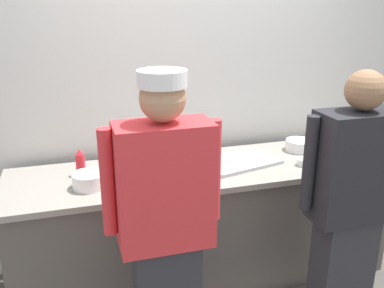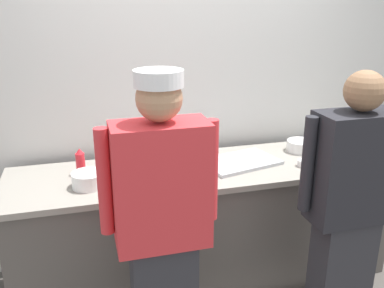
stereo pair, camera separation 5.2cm
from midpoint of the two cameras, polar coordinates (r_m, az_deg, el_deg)
name	(u,v)px [view 2 (the right image)]	position (r m, az deg, el deg)	size (l,w,h in m)	color
wall_back	(188,78)	(3.28, -0.10, 8.92)	(4.30, 0.10, 2.88)	silver
prep_counter	(206,223)	(3.16, 2.33, -10.65)	(2.74, 0.74, 0.89)	#56514C
chef_near_left	(162,225)	(2.20, -3.37, -10.90)	(0.62, 0.24, 1.71)	#2D2D33
chef_center	(349,207)	(2.62, 21.02, -7.92)	(0.61, 0.24, 1.67)	#2D2D33
plate_stack_front	(301,146)	(3.38, 14.92, -0.24)	(0.21, 0.21, 0.08)	white
plate_stack_rear	(88,180)	(2.72, -13.34, -4.73)	(0.21, 0.21, 0.10)	white
mixing_bowl_steel	(143,171)	(2.78, -6.16, -3.70)	(0.33, 0.33, 0.11)	#B7BABF
sheet_tray	(240,162)	(3.06, 6.99, -2.40)	(0.53, 0.35, 0.02)	#B7BABF
squeeze_bottle_primary	(80,162)	(2.91, -14.38, -2.40)	(0.06, 0.06, 0.19)	red
ramekin_orange_sauce	(332,141)	(3.62, 18.83, 0.35)	(0.09, 0.09, 0.05)	white
ramekin_green_sauce	(303,163)	(3.09, 15.30, -2.47)	(0.08, 0.08, 0.05)	white
deli_cup	(180,174)	(2.74, -1.05, -4.15)	(0.09, 0.09, 0.08)	white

